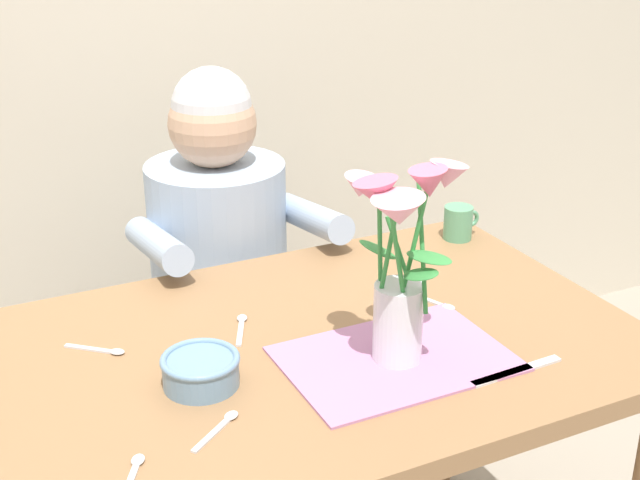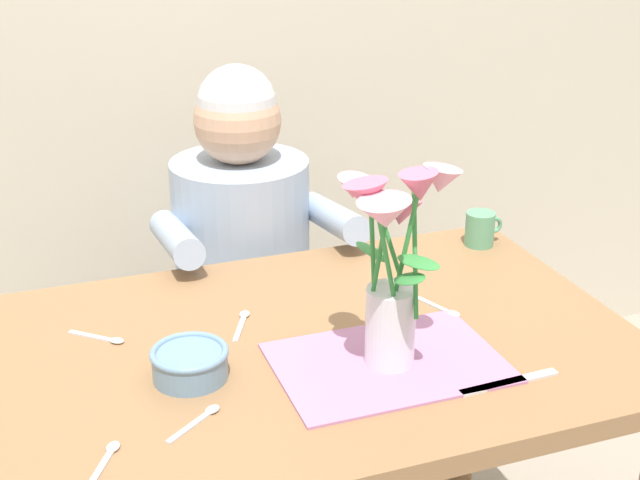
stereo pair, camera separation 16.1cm
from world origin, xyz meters
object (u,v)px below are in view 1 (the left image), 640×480
(flower_vase, at_px, (401,256))
(tea_cup, at_px, (459,223))
(ceramic_bowl, at_px, (201,369))
(seated_person, at_px, (221,291))
(dinner_knife, at_px, (517,371))

(flower_vase, xyz_separation_m, tea_cup, (0.42, 0.43, -0.17))
(flower_vase, bearing_deg, tea_cup, 45.26)
(flower_vase, distance_m, tea_cup, 0.62)
(ceramic_bowl, bearing_deg, seated_person, 67.83)
(flower_vase, xyz_separation_m, dinner_knife, (0.17, -0.12, -0.21))
(seated_person, distance_m, dinner_knife, 0.92)
(dinner_knife, bearing_deg, flower_vase, 141.93)
(dinner_knife, bearing_deg, tea_cup, 63.18)
(ceramic_bowl, bearing_deg, flower_vase, -13.55)
(flower_vase, relative_size, ceramic_bowl, 2.72)
(seated_person, xyz_separation_m, ceramic_bowl, (-0.27, -0.66, 0.21))
(seated_person, bearing_deg, flower_vase, -83.49)
(flower_vase, bearing_deg, ceramic_bowl, 166.45)
(flower_vase, height_order, tea_cup, flower_vase)
(ceramic_bowl, xyz_separation_m, tea_cup, (0.76, 0.34, 0.01))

